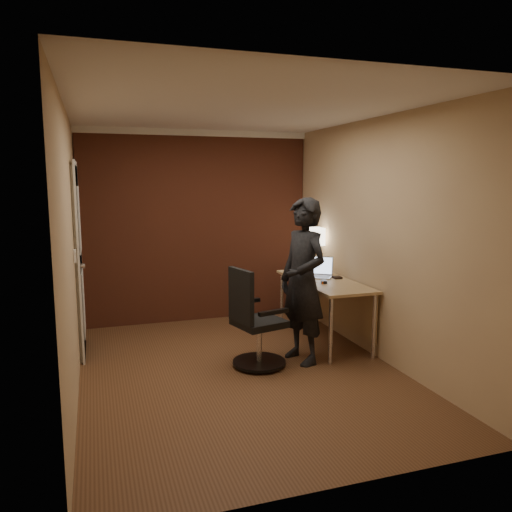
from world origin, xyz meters
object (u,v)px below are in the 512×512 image
(mouse, at_px, (324,282))
(office_chair, at_px, (254,325))
(desk, at_px, (330,290))
(laptop, at_px, (318,271))
(desk_lamp, at_px, (314,237))
(person, at_px, (303,281))
(wallet, at_px, (337,277))

(mouse, relative_size, office_chair, 0.10)
(desk, distance_m, office_chair, 1.22)
(laptop, relative_size, office_chair, 0.42)
(laptop, distance_m, office_chair, 1.32)
(mouse, bearing_deg, office_chair, -141.10)
(desk_lamp, height_order, laptop, desk_lamp)
(mouse, bearing_deg, person, -121.65)
(desk, height_order, office_chair, office_chair)
(wallet, distance_m, person, 0.86)
(desk, relative_size, mouse, 15.00)
(person, bearing_deg, mouse, 115.59)
(laptop, xyz_separation_m, person, (-0.51, -0.72, 0.05))
(laptop, distance_m, person, 0.88)
(desk, height_order, laptop, laptop)
(desk, relative_size, desk_lamp, 2.80)
(desk, distance_m, wallet, 0.18)
(person, bearing_deg, desk, 117.72)
(laptop, xyz_separation_m, mouse, (-0.11, -0.38, -0.05))
(office_chair, bearing_deg, desk, 25.77)
(desk, distance_m, person, 0.79)
(desk, distance_m, laptop, 0.29)
(mouse, relative_size, wallet, 0.91)
(laptop, xyz_separation_m, office_chair, (-1.04, -0.73, -0.36))
(laptop, height_order, wallet, laptop)
(wallet, bearing_deg, desk_lamp, 91.61)
(laptop, relative_size, person, 0.25)
(desk_lamp, bearing_deg, person, -119.08)
(person, bearing_deg, wallet, 114.26)
(mouse, height_order, office_chair, office_chair)
(desk, bearing_deg, person, -137.57)
(laptop, height_order, office_chair, office_chair)
(laptop, bearing_deg, office_chair, -144.74)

